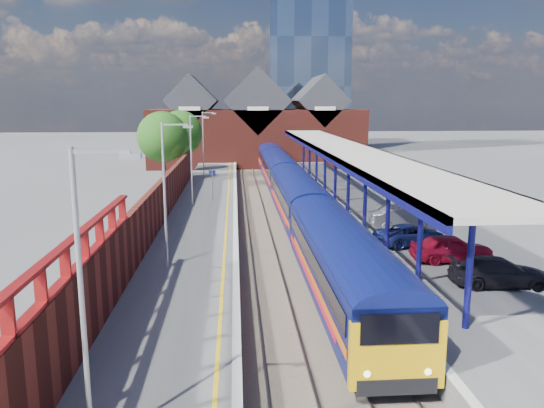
{
  "coord_description": "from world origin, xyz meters",
  "views": [
    {
      "loc": [
        -3.12,
        -19.21,
        8.88
      ],
      "look_at": [
        -0.82,
        13.66,
        2.6
      ],
      "focal_mm": 35.0,
      "sensor_mm": 36.0,
      "label": 1
    }
  ],
  "objects": [
    {
      "name": "ground",
      "position": [
        0.0,
        30.0,
        0.0
      ],
      "size": [
        240.0,
        240.0,
        0.0
      ],
      "primitive_type": "plane",
      "color": "#5B5B5E",
      "rests_on": "ground"
    },
    {
      "name": "tree_near",
      "position": [
        -10.35,
        35.91,
        5.35
      ],
      "size": [
        5.2,
        5.2,
        8.1
      ],
      "color": "#382314",
      "rests_on": "ground"
    },
    {
      "name": "lamp_post_d",
      "position": [
        -6.36,
        38.0,
        4.99
      ],
      "size": [
        1.48,
        0.18,
        7.0
      ],
      "color": "#A5A8AA",
      "rests_on": "left_platform"
    },
    {
      "name": "station_building",
      "position": [
        0.0,
        58.0,
        5.45
      ],
      "size": [
        30.0,
        12.12,
        13.78
      ],
      "color": "#5D1F18",
      "rests_on": "ground"
    },
    {
      "name": "train",
      "position": [
        1.49,
        27.49,
        2.12
      ],
      "size": [
        2.87,
        65.91,
        3.45
      ],
      "color": "#0B1352",
      "rests_on": "ground"
    },
    {
      "name": "lamp_post_c",
      "position": [
        -6.36,
        22.0,
        4.99
      ],
      "size": [
        1.48,
        0.18,
        7.0
      ],
      "color": "#A5A8AA",
      "rests_on": "left_platform"
    },
    {
      "name": "rails",
      "position": [
        0.0,
        20.0,
        0.12
      ],
      "size": [
        4.51,
        76.0,
        0.14
      ],
      "color": "slate",
      "rests_on": "ground"
    },
    {
      "name": "parked_car_dark",
      "position": [
        8.35,
        2.2,
        1.63
      ],
      "size": [
        4.48,
        2.2,
        1.25
      ],
      "primitive_type": "imported",
      "rotation": [
        0.0,
        0.0,
        1.46
      ],
      "color": "black",
      "rests_on": "right_platform"
    },
    {
      "name": "tree_far",
      "position": [
        -9.35,
        43.91,
        5.35
      ],
      "size": [
        5.2,
        5.2,
        8.1
      ],
      "color": "#382314",
      "rests_on": "ground"
    },
    {
      "name": "lamp_post_b",
      "position": [
        -6.36,
        6.0,
        4.99
      ],
      "size": [
        1.48,
        0.18,
        7.0
      ],
      "color": "#A5A8AA",
      "rests_on": "left_platform"
    },
    {
      "name": "left_platform",
      "position": [
        -5.5,
        20.0,
        0.5
      ],
      "size": [
        5.0,
        76.0,
        1.0
      ],
      "primitive_type": "cube",
      "color": "#565659",
      "rests_on": "ground"
    },
    {
      "name": "canopy",
      "position": [
        5.48,
        21.95,
        5.25
      ],
      "size": [
        4.5,
        52.0,
        4.48
      ],
      "color": "#0F0F59",
      "rests_on": "right_platform"
    },
    {
      "name": "yellow_line",
      "position": [
        -3.75,
        20.0,
        1.01
      ],
      "size": [
        0.14,
        76.0,
        0.01
      ],
      "primitive_type": "cube",
      "color": "yellow",
      "rests_on": "left_platform"
    },
    {
      "name": "lamp_post_a",
      "position": [
        -6.36,
        -8.0,
        4.99
      ],
      "size": [
        1.48,
        0.18,
        7.0
      ],
      "color": "#A5A8AA",
      "rests_on": "left_platform"
    },
    {
      "name": "platform_sign",
      "position": [
        -5.0,
        24.0,
        2.69
      ],
      "size": [
        0.55,
        0.08,
        2.5
      ],
      "color": "#A5A8AA",
      "rests_on": "left_platform"
    },
    {
      "name": "ballast_bed",
      "position": [
        0.0,
        20.0,
        0.03
      ],
      "size": [
        6.0,
        76.0,
        0.06
      ],
      "primitive_type": "cube",
      "color": "#473D33",
      "rests_on": "ground"
    },
    {
      "name": "glass_tower",
      "position": [
        10.0,
        80.0,
        20.2
      ],
      "size": [
        14.2,
        14.2,
        40.3
      ],
      "color": "#425472",
      "rests_on": "ground"
    },
    {
      "name": "parked_car_silver",
      "position": [
        7.69,
        12.75,
        1.77
      ],
      "size": [
        4.77,
        2.01,
        1.53
      ],
      "primitive_type": "imported",
      "rotation": [
        0.0,
        0.0,
        1.49
      ],
      "color": "#B0B0B5",
      "rests_on": "right_platform"
    },
    {
      "name": "parked_car_blue",
      "position": [
        6.73,
        9.33,
        1.58
      ],
      "size": [
        4.55,
        3.21,
        1.15
      ],
      "primitive_type": "imported",
      "rotation": [
        0.0,
        0.0,
        1.92
      ],
      "color": "navy",
      "rests_on": "right_platform"
    },
    {
      "name": "parked_car_red",
      "position": [
        7.73,
        5.92,
        1.69
      ],
      "size": [
        4.07,
        1.67,
        1.38
      ],
      "primitive_type": "imported",
      "rotation": [
        0.0,
        0.0,
        1.56
      ],
      "color": "#AB0E2A",
      "rests_on": "right_platform"
    },
    {
      "name": "brick_wall",
      "position": [
        -8.1,
        13.54,
        2.45
      ],
      "size": [
        0.35,
        50.0,
        3.86
      ],
      "color": "#5D1F18",
      "rests_on": "left_platform"
    },
    {
      "name": "coping_left",
      "position": [
        -3.15,
        20.0,
        1.02
      ],
      "size": [
        0.3,
        76.0,
        0.05
      ],
      "primitive_type": "cube",
      "color": "silver",
      "rests_on": "left_platform"
    },
    {
      "name": "right_platform",
      "position": [
        6.0,
        20.0,
        0.5
      ],
      "size": [
        6.0,
        76.0,
        1.0
      ],
      "primitive_type": "cube",
      "color": "#565659",
      "rests_on": "ground"
    },
    {
      "name": "coping_right",
      "position": [
        3.15,
        20.0,
        1.02
      ],
      "size": [
        0.3,
        76.0,
        0.05
      ],
      "primitive_type": "cube",
      "color": "silver",
      "rests_on": "right_platform"
    }
  ]
}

